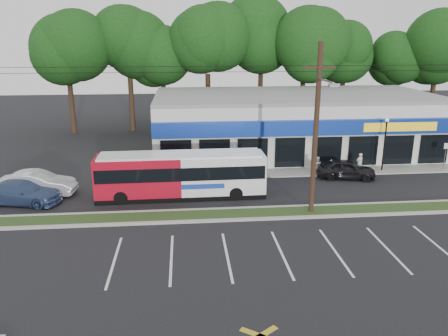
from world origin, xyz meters
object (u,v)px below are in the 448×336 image
car_silver (37,184)px  pedestrian_a (360,163)px  car_blue (22,192)px  lamp_post (385,138)px  metrobus (181,174)px  utility_pole (314,125)px  car_dark (346,169)px  pedestrian_b (317,166)px  sign_post (446,151)px

car_silver → pedestrian_a: size_ratio=3.13×
car_blue → pedestrian_a: 24.31m
lamp_post → car_blue: bearing=-170.0°
metrobus → car_silver: 9.71m
utility_pole → car_dark: size_ratio=11.64×
pedestrian_a → pedestrian_b: size_ratio=1.06×
car_dark → pedestrian_b: 2.15m
metrobus → car_silver: metrobus is taller
pedestrian_a → car_dark: bearing=22.7°
metrobus → car_dark: size_ratio=2.58×
metrobus → car_blue: size_ratio=2.21×
utility_pole → pedestrian_a: bearing=50.8°
metrobus → car_dark: metrobus is taller
utility_pole → car_dark: bearing=53.9°
car_blue → pedestrian_a: pedestrian_a is taller
sign_post → car_dark: (-8.54, -1.29, -0.82)m
metrobus → car_blue: metrobus is taller
car_silver → pedestrian_b: 20.06m
metrobus → pedestrian_a: metrobus is taller
lamp_post → pedestrian_a: (-2.00, -0.30, -1.87)m
car_dark → pedestrian_b: size_ratio=2.86×
pedestrian_a → lamp_post: bearing=172.8°
sign_post → car_blue: 31.25m
metrobus → car_dark: bearing=12.0°
lamp_post → car_dark: 4.31m
metrobus → pedestrian_b: (10.28, 3.62, -0.82)m
lamp_post → metrobus: 16.41m
pedestrian_a → sign_post: bearing=164.9°
car_blue → pedestrian_a: size_ratio=3.13×
metrobus → car_blue: bearing=-179.1°
car_silver → pedestrian_a: car_silver is taller
lamp_post → utility_pole: bearing=-136.1°
metrobus → pedestrian_a: size_ratio=6.93×
car_dark → car_silver: bearing=106.3°
car_silver → car_blue: 1.49m
lamp_post → car_silver: (-25.42, -3.19, -1.85)m
car_blue → pedestrian_b: pedestrian_b is taller
sign_post → car_blue: (-30.93, -4.36, -0.83)m
sign_post → pedestrian_b: 10.56m
car_dark → metrobus: bearing=114.7°
lamp_post → car_silver: lamp_post is taller
sign_post → pedestrian_a: bearing=-179.4°
pedestrian_a → pedestrian_b: pedestrian_a is taller
sign_post → car_silver: 30.57m
pedestrian_a → car_blue: bearing=-5.5°
car_dark → lamp_post: bearing=-54.9°
lamp_post → car_dark: (-3.54, -1.52, -1.94)m
car_dark → car_silver: (-21.88, -1.67, 0.09)m
pedestrian_b → sign_post: bearing=-178.5°
lamp_post → pedestrian_b: size_ratio=2.83×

